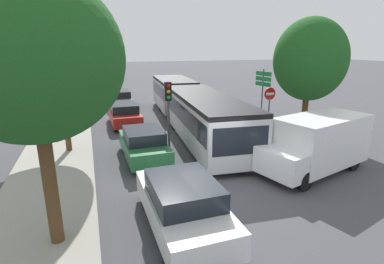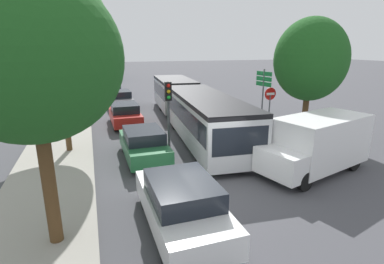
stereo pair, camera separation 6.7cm
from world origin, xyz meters
The scene contains 17 objects.
ground_plane centered at (0.00, 0.00, 0.00)m, with size 200.00×200.00×0.00m, color #47474C.
kerb_strip_left centered at (-5.84, 20.94, 0.07)m, with size 3.20×51.89×0.14m, color #9E998E.
articulated_bus centered at (1.90, 9.45, 1.47)m, with size 4.14×17.34×2.55m.
city_bus_rear centered at (-1.93, 41.89, 1.39)m, with size 2.81×11.26×2.41m.
queued_car_white centered at (-1.96, -1.46, 0.77)m, with size 1.88×4.40×1.53m.
queued_car_green centered at (-2.00, 4.36, 0.73)m, with size 1.78×4.16×1.44m.
queued_car_red centered at (-2.08, 10.98, 0.74)m, with size 1.80×4.20×1.46m.
queued_car_graphite centered at (-1.73, 17.20, 0.74)m, with size 1.80×4.20×1.46m.
queued_car_navy centered at (-1.94, 23.18, 0.70)m, with size 1.71×4.00×1.39m.
queued_car_blue centered at (-2.08, 29.13, 0.69)m, with size 1.68×3.92×1.36m.
white_van centered at (4.47, 0.66, 1.24)m, with size 5.34×3.20×2.31m.
traffic_light centered at (-0.56, 5.28, 2.50)m, with size 0.34×0.37×3.40m.
no_entry_sign centered at (5.45, 5.74, 1.88)m, with size 0.70×0.08×2.82m.
direction_sign_post centered at (6.88, 8.78, 2.57)m, with size 0.32×1.39×3.60m.
tree_left_near centered at (-5.31, -1.07, 4.66)m, with size 4.02×4.02×6.68m.
tree_left_mid centered at (-5.37, 6.47, 5.28)m, with size 4.80×4.80×8.42m.
tree_right_near centered at (7.19, 4.83, 4.34)m, with size 3.86×3.86×6.54m.
Camera 1 is at (-4.16, -8.63, 5.00)m, focal length 28.00 mm.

